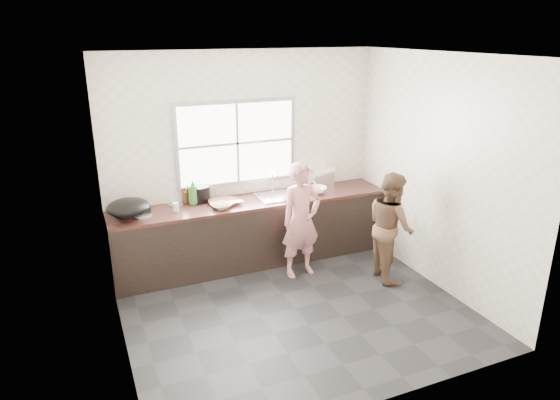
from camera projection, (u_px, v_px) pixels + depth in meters
name	position (u px, v px, depth m)	size (l,w,h in m)	color
floor	(295.00, 309.00, 5.52)	(3.60, 3.20, 0.01)	#242427
ceiling	(298.00, 54.00, 4.64)	(3.60, 3.20, 0.01)	silver
wall_back	(244.00, 157.00, 6.47)	(3.60, 0.01, 2.70)	silver
wall_left	(111.00, 217.00, 4.41)	(0.01, 3.20, 2.70)	beige
wall_right	(438.00, 173.00, 5.75)	(0.01, 3.20, 2.70)	beige
wall_front	(387.00, 254.00, 3.68)	(3.60, 0.01, 2.70)	beige
cabinet	(254.00, 233.00, 6.50)	(3.60, 0.62, 0.82)	black
countertop	(253.00, 202.00, 6.36)	(3.60, 0.64, 0.04)	#371B16
sink	(278.00, 196.00, 6.49)	(0.55, 0.45, 0.02)	silver
faucet	(272.00, 182.00, 6.61)	(0.02, 0.02, 0.30)	silver
window_frame	(237.00, 143.00, 6.36)	(1.60, 0.05, 1.10)	#9EA0A5
window_glazing	(237.00, 143.00, 6.33)	(1.50, 0.01, 1.00)	white
woman	(301.00, 224.00, 6.09)	(0.49, 0.32, 1.34)	#D37E80
person_side	(391.00, 226.00, 6.02)	(0.65, 0.51, 1.34)	brown
cutting_board	(224.00, 202.00, 6.23)	(0.38, 0.38, 0.04)	black
cleaver	(235.00, 202.00, 6.17)	(0.19, 0.10, 0.01)	#AAADB1
bowl_mince	(221.00, 206.00, 6.05)	(0.23, 0.23, 0.06)	silver
bowl_crabs	(317.00, 190.00, 6.63)	(0.21, 0.21, 0.07)	white
bowl_held	(289.00, 197.00, 6.36)	(0.20, 0.20, 0.06)	white
black_pot	(199.00, 194.00, 6.28)	(0.28, 0.28, 0.20)	black
plate_food	(200.00, 201.00, 6.30)	(0.24, 0.24, 0.02)	silver
bottle_green	(193.00, 191.00, 6.16)	(0.13, 0.13, 0.33)	#307F29
bottle_brown_tall	(187.00, 195.00, 6.23)	(0.10, 0.10, 0.21)	#3E1E0F
bottle_brown_short	(201.00, 194.00, 6.29)	(0.14, 0.14, 0.18)	#481A12
glass_jar	(176.00, 207.00, 5.95)	(0.07, 0.07, 0.11)	silver
burner	(129.00, 209.00, 5.95)	(0.37, 0.37, 0.06)	black
wok	(128.00, 207.00, 5.65)	(0.49, 0.49, 0.18)	black
dish_rack	(319.00, 176.00, 6.91)	(0.36, 0.25, 0.27)	white
pot_lid_left	(143.00, 216.00, 5.81)	(0.23, 0.23, 0.01)	silver
pot_lid_right	(176.00, 204.00, 6.21)	(0.22, 0.22, 0.01)	#ABADB2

